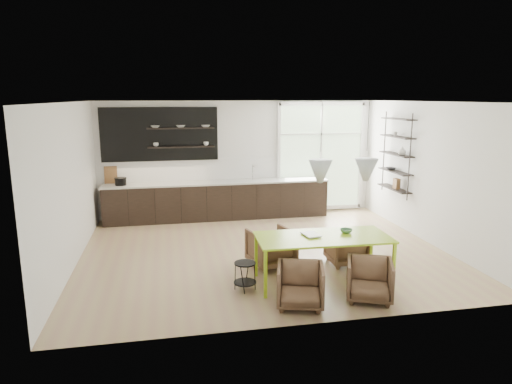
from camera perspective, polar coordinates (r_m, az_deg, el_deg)
The scene contains 11 objects.
room at distance 9.89m, azimuth 2.96°, elevation 2.91°, with size 7.02×6.01×2.91m.
kitchen_run at distance 11.38m, azimuth -5.30°, elevation -0.37°, with size 5.54×0.69×2.75m.
right_shelving at distance 10.94m, azimuth 17.17°, elevation 4.26°, with size 0.26×1.22×1.90m.
dining_table at distance 7.48m, azimuth 8.38°, elevation -5.91°, with size 2.18×1.03×0.78m.
armchair_back_left at distance 8.25m, azimuth 1.89°, elevation -6.94°, with size 0.72×0.74×0.68m, color brown.
armchair_back_right at distance 8.52m, azimuth 11.19°, elevation -6.82°, with size 0.65×0.67×0.61m, color brown.
armchair_front_left at distance 6.77m, azimuth 5.55°, elevation -11.56°, with size 0.67×0.68×0.62m, color brown.
armchair_front_right at distance 7.15m, azimuth 13.99°, elevation -10.61°, with size 0.66×0.68×0.62m, color brown.
wire_stool at distance 7.26m, azimuth -1.39°, elevation -10.01°, with size 0.36×0.36×0.45m.
table_book at distance 7.42m, azimuth 6.06°, elevation -5.42°, with size 0.24×0.32×0.03m, color white.
table_bowl at distance 7.72m, azimuth 11.21°, elevation -4.79°, with size 0.20×0.20×0.06m, color #4E8055.
Camera 1 is at (-1.80, -8.38, 2.99)m, focal length 32.00 mm.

